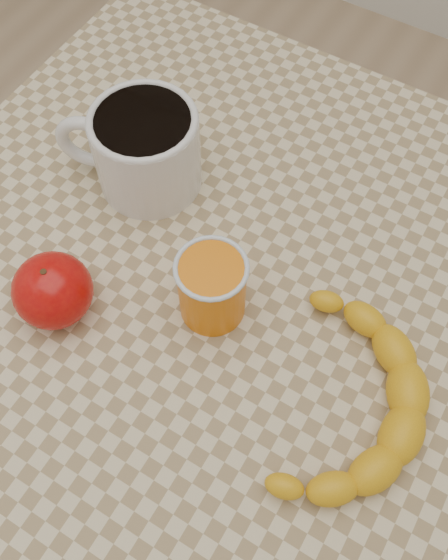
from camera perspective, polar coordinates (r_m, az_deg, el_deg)
The scene contains 6 objects.
ground at distance 1.40m, azimuth 0.00°, elevation -15.66°, with size 3.00×3.00×0.00m, color tan.
table at distance 0.77m, azimuth 0.00°, elevation -3.86°, with size 0.80×0.80×0.75m.
coffee_mug at distance 0.74m, azimuth -7.37°, elevation 11.95°, with size 0.19×0.16×0.11m.
orange_juice_glass at distance 0.64m, azimuth -1.11°, elevation -0.68°, with size 0.08×0.08×0.09m.
apple at distance 0.67m, azimuth -15.39°, elevation -0.93°, with size 0.10×0.10×0.08m.
banana at distance 0.63m, azimuth 11.18°, elevation -10.91°, with size 0.21×0.28×0.04m, color yellow, non-canonical shape.
Camera 1 is at (0.17, -0.28, 1.36)m, focal length 40.00 mm.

